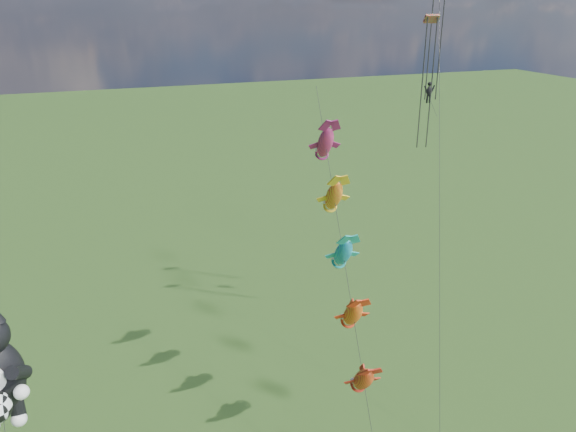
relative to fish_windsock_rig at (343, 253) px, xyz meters
name	(u,v)px	position (x,y,z in m)	size (l,w,h in m)	color
fish_windsock_rig	(343,253)	(0.00, 0.00, 0.00)	(2.94, 15.78, 18.76)	brown
parafoil_rig	(431,74)	(10.38, 8.35, 8.38)	(8.41, 15.99, 25.02)	brown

